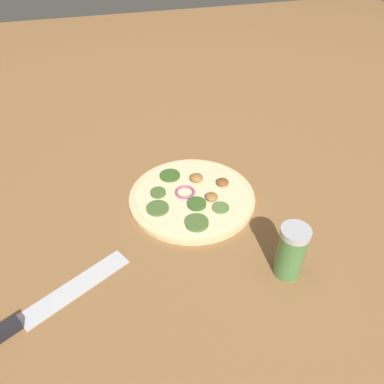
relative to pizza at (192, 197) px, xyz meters
name	(u,v)px	position (x,y,z in m)	size (l,w,h in m)	color
ground_plane	(192,199)	(0.00, 0.00, -0.01)	(3.00, 3.00, 0.00)	olive
pizza	(192,197)	(0.00, 0.00, 0.00)	(0.27, 0.27, 0.03)	beige
knife	(10,329)	(-0.22, 0.35, 0.00)	(0.18, 0.30, 0.02)	silver
spice_jar	(291,251)	(-0.23, -0.11, 0.05)	(0.05, 0.05, 0.11)	#4C7F42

